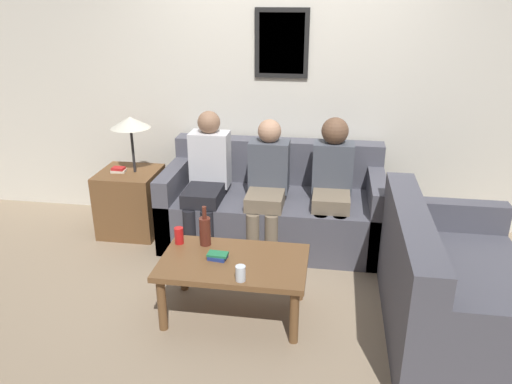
{
  "coord_description": "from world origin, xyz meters",
  "views": [
    {
      "loc": [
        0.47,
        -3.59,
        2.13
      ],
      "look_at": [
        -0.07,
        -0.1,
        0.7
      ],
      "focal_mm": 35.0,
      "sensor_mm": 36.0,
      "label": 1
    }
  ],
  "objects_px": {
    "person_middle": "(267,182)",
    "person_right": "(332,180)",
    "couch_main": "(274,208)",
    "coffee_table": "(234,268)",
    "drinking_glass": "(241,273)",
    "wine_bottle": "(205,230)",
    "couch_side": "(452,294)",
    "person_left": "(207,175)"
  },
  "relations": [
    {
      "from": "couch_main",
      "to": "couch_side",
      "type": "xyz_separation_m",
      "value": [
        1.31,
        -1.2,
        0.0
      ]
    },
    {
      "from": "coffee_table",
      "to": "wine_bottle",
      "type": "xyz_separation_m",
      "value": [
        -0.24,
        0.19,
        0.17
      ]
    },
    {
      "from": "coffee_table",
      "to": "person_right",
      "type": "bearing_deg",
      "value": 59.22
    },
    {
      "from": "wine_bottle",
      "to": "drinking_glass",
      "type": "relative_size",
      "value": 2.92
    },
    {
      "from": "drinking_glass",
      "to": "person_left",
      "type": "height_order",
      "value": "person_left"
    },
    {
      "from": "couch_main",
      "to": "coffee_table",
      "type": "height_order",
      "value": "couch_main"
    },
    {
      "from": "coffee_table",
      "to": "person_middle",
      "type": "height_order",
      "value": "person_middle"
    },
    {
      "from": "person_right",
      "to": "person_left",
      "type": "bearing_deg",
      "value": -178.74
    },
    {
      "from": "person_left",
      "to": "person_right",
      "type": "distance_m",
      "value": 1.08
    },
    {
      "from": "couch_main",
      "to": "drinking_glass",
      "type": "distance_m",
      "value": 1.46
    },
    {
      "from": "coffee_table",
      "to": "wine_bottle",
      "type": "relative_size",
      "value": 3.37
    },
    {
      "from": "couch_main",
      "to": "wine_bottle",
      "type": "xyz_separation_m",
      "value": [
        -0.37,
        -1.01,
        0.24
      ]
    },
    {
      "from": "wine_bottle",
      "to": "person_right",
      "type": "height_order",
      "value": "person_right"
    },
    {
      "from": "wine_bottle",
      "to": "person_middle",
      "type": "bearing_deg",
      "value": 67.49
    },
    {
      "from": "couch_side",
      "to": "person_middle",
      "type": "height_order",
      "value": "person_middle"
    },
    {
      "from": "couch_side",
      "to": "wine_bottle",
      "type": "xyz_separation_m",
      "value": [
        -1.69,
        0.19,
        0.24
      ]
    },
    {
      "from": "couch_main",
      "to": "coffee_table",
      "type": "relative_size",
      "value": 1.92
    },
    {
      "from": "drinking_glass",
      "to": "person_middle",
      "type": "height_order",
      "value": "person_middle"
    },
    {
      "from": "couch_side",
      "to": "wine_bottle",
      "type": "height_order",
      "value": "couch_side"
    },
    {
      "from": "drinking_glass",
      "to": "wine_bottle",
      "type": "bearing_deg",
      "value": 127.72
    },
    {
      "from": "person_right",
      "to": "person_middle",
      "type": "bearing_deg",
      "value": -173.12
    },
    {
      "from": "couch_side",
      "to": "person_right",
      "type": "xyz_separation_m",
      "value": [
        -0.8,
        1.07,
        0.34
      ]
    },
    {
      "from": "coffee_table",
      "to": "person_right",
      "type": "xyz_separation_m",
      "value": [
        0.64,
        1.07,
        0.28
      ]
    },
    {
      "from": "drinking_glass",
      "to": "person_left",
      "type": "bearing_deg",
      "value": 112.4
    },
    {
      "from": "drinking_glass",
      "to": "coffee_table",
      "type": "bearing_deg",
      "value": 110.95
    },
    {
      "from": "couch_side",
      "to": "person_right",
      "type": "bearing_deg",
      "value": 36.86
    },
    {
      "from": "couch_side",
      "to": "coffee_table",
      "type": "bearing_deg",
      "value": 89.95
    },
    {
      "from": "person_right",
      "to": "drinking_glass",
      "type": "bearing_deg",
      "value": -112.43
    },
    {
      "from": "couch_main",
      "to": "coffee_table",
      "type": "bearing_deg",
      "value": -96.22
    },
    {
      "from": "person_left",
      "to": "person_middle",
      "type": "bearing_deg",
      "value": -4.47
    },
    {
      "from": "couch_side",
      "to": "wine_bottle",
      "type": "distance_m",
      "value": 1.71
    },
    {
      "from": "coffee_table",
      "to": "person_right",
      "type": "height_order",
      "value": "person_right"
    },
    {
      "from": "couch_side",
      "to": "person_left",
      "type": "xyz_separation_m",
      "value": [
        -1.88,
        1.05,
        0.33
      ]
    },
    {
      "from": "couch_main",
      "to": "person_middle",
      "type": "relative_size",
      "value": 1.69
    },
    {
      "from": "drinking_glass",
      "to": "person_middle",
      "type": "xyz_separation_m",
      "value": [
        0.0,
        1.25,
        0.15
      ]
    },
    {
      "from": "coffee_table",
      "to": "drinking_glass",
      "type": "xyz_separation_m",
      "value": [
        0.09,
        -0.25,
        0.11
      ]
    },
    {
      "from": "couch_main",
      "to": "person_left",
      "type": "height_order",
      "value": "person_left"
    },
    {
      "from": "couch_main",
      "to": "couch_side",
      "type": "bearing_deg",
      "value": -42.49
    },
    {
      "from": "couch_side",
      "to": "drinking_glass",
      "type": "height_order",
      "value": "couch_side"
    },
    {
      "from": "person_middle",
      "to": "person_right",
      "type": "bearing_deg",
      "value": 6.88
    },
    {
      "from": "person_middle",
      "to": "wine_bottle",
      "type": "bearing_deg",
      "value": -112.51
    },
    {
      "from": "person_left",
      "to": "drinking_glass",
      "type": "bearing_deg",
      "value": -67.6
    }
  ]
}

